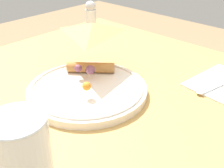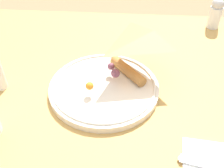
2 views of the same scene
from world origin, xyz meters
name	(u,v)px [view 2 (image 2 of 2)]	position (x,y,z in m)	size (l,w,h in m)	color
dining_table	(88,122)	(0.00, 0.00, 0.63)	(0.93, 0.75, 0.76)	tan
plate_pizza	(105,86)	(-0.05, 0.01, 0.77)	(0.26, 0.26, 0.05)	silver
salt_shaker	(216,13)	(-0.36, -0.31, 0.81)	(0.04, 0.04, 0.09)	white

